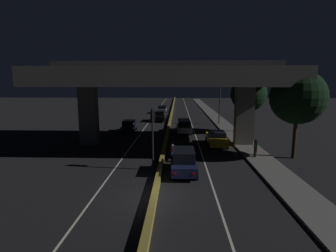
# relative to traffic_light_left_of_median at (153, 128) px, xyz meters

# --- Properties ---
(ground_plane) EXTENTS (200.00, 200.00, 0.00)m
(ground_plane) POSITION_rel_traffic_light_left_of_median_xyz_m (0.58, -4.86, -3.27)
(ground_plane) COLOR black
(lane_line_left_inner) EXTENTS (0.12, 126.00, 0.00)m
(lane_line_left_inner) POSITION_rel_traffic_light_left_of_median_xyz_m (-3.00, 30.14, -3.27)
(lane_line_left_inner) COLOR beige
(lane_line_left_inner) RESTS_ON ground_plane
(lane_line_right_inner) EXTENTS (0.12, 126.00, 0.00)m
(lane_line_right_inner) POSITION_rel_traffic_light_left_of_median_xyz_m (4.16, 30.14, -3.27)
(lane_line_right_inner) COLOR beige
(lane_line_right_inner) RESTS_ON ground_plane
(median_divider) EXTENTS (0.36, 126.00, 0.43)m
(median_divider) POSITION_rel_traffic_light_left_of_median_xyz_m (0.58, 30.14, -3.06)
(median_divider) COLOR olive
(median_divider) RESTS_ON ground_plane
(sidewalk_right) EXTENTS (2.46, 126.00, 0.16)m
(sidewalk_right) POSITION_rel_traffic_light_left_of_median_xyz_m (9.08, 23.14, -3.19)
(sidewalk_right) COLOR #5B5956
(sidewalk_right) RESTS_ON ground_plane
(elevated_overpass) EXTENTS (24.32, 12.99, 8.85)m
(elevated_overpass) POSITION_rel_traffic_light_left_of_median_xyz_m (0.58, 8.34, 3.66)
(elevated_overpass) COLOR #5B5956
(elevated_overpass) RESTS_ON ground_plane
(traffic_light_left_of_median) EXTENTS (0.30, 0.49, 4.79)m
(traffic_light_left_of_median) POSITION_rel_traffic_light_left_of_median_xyz_m (0.00, 0.00, 0.00)
(traffic_light_left_of_median) COLOR black
(traffic_light_left_of_median) RESTS_ON ground_plane
(street_lamp) EXTENTS (2.72, 0.32, 8.87)m
(street_lamp) POSITION_rel_traffic_light_left_of_median_xyz_m (8.13, 22.43, 1.96)
(street_lamp) COLOR #2D2D30
(street_lamp) RESTS_ON ground_plane
(car_dark_blue_lead) EXTENTS (1.95, 4.14, 1.78)m
(car_dark_blue_lead) POSITION_rel_traffic_light_left_of_median_xyz_m (2.34, -0.71, -2.36)
(car_dark_blue_lead) COLOR #141938
(car_dark_blue_lead) RESTS_ON ground_plane
(car_taxi_yellow_second) EXTENTS (2.03, 4.69, 1.56)m
(car_taxi_yellow_second) POSITION_rel_traffic_light_left_of_median_xyz_m (6.00, 7.98, -2.47)
(car_taxi_yellow_second) COLOR gold
(car_taxi_yellow_second) RESTS_ON ground_plane
(car_white_third) EXTENTS (2.16, 4.67, 1.73)m
(car_white_third) POSITION_rel_traffic_light_left_of_median_xyz_m (2.69, 15.11, -2.35)
(car_white_third) COLOR silver
(car_white_third) RESTS_ON ground_plane
(car_dark_blue_lead_oncoming) EXTENTS (1.91, 4.06, 1.57)m
(car_dark_blue_lead_oncoming) POSITION_rel_traffic_light_left_of_median_xyz_m (-4.74, 15.56, -2.46)
(car_dark_blue_lead_oncoming) COLOR #141938
(car_dark_blue_lead_oncoming) RESTS_ON ground_plane
(car_black_second_oncoming) EXTENTS (2.03, 4.60, 1.82)m
(car_black_second_oncoming) POSITION_rel_traffic_light_left_of_median_xyz_m (-1.06, 25.70, -2.32)
(car_black_second_oncoming) COLOR black
(car_black_second_oncoming) RESTS_ON ground_plane
(car_silver_third_oncoming) EXTENTS (2.02, 4.80, 1.65)m
(car_silver_third_oncoming) POSITION_rel_traffic_light_left_of_median_xyz_m (-1.53, 37.46, -2.41)
(car_silver_third_oncoming) COLOR gray
(car_silver_third_oncoming) RESTS_ON ground_plane
(motorcycle_blue_filtering_near) EXTENTS (0.33, 1.85, 1.39)m
(motorcycle_blue_filtering_near) POSITION_rel_traffic_light_left_of_median_xyz_m (1.44, 2.68, -2.67)
(motorcycle_blue_filtering_near) COLOR black
(motorcycle_blue_filtering_near) RESTS_ON ground_plane
(pedestrian_on_sidewalk) EXTENTS (0.31, 0.31, 1.59)m
(pedestrian_on_sidewalk) POSITION_rel_traffic_light_left_of_median_xyz_m (8.73, 3.29, -2.31)
(pedestrian_on_sidewalk) COLOR #2D261E
(pedestrian_on_sidewalk) RESTS_ON sidewalk_right
(roadside_tree_kerbside_near) EXTENTS (4.67, 4.67, 7.73)m
(roadside_tree_kerbside_near) POSITION_rel_traffic_light_left_of_median_xyz_m (12.14, 3.55, 2.11)
(roadside_tree_kerbside_near) COLOR #2D2116
(roadside_tree_kerbside_near) RESTS_ON ground_plane
(roadside_tree_kerbside_mid) EXTENTS (4.66, 4.66, 7.49)m
(roadside_tree_kerbside_mid) POSITION_rel_traffic_light_left_of_median_xyz_m (11.16, 15.60, 1.88)
(roadside_tree_kerbside_mid) COLOR #2D2116
(roadside_tree_kerbside_mid) RESTS_ON ground_plane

